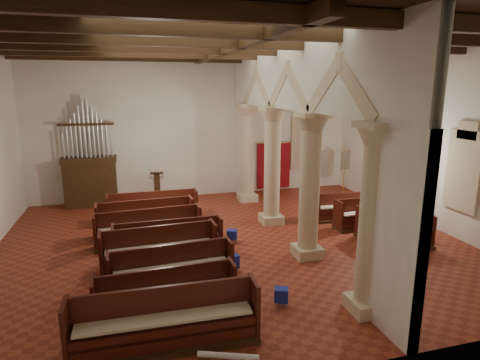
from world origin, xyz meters
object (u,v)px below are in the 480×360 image
object	(u,v)px
pipe_organ	(90,173)
lectern	(157,188)
nave_pew_0	(166,329)
processional_banner	(344,181)
aisle_pew_0	(403,238)

from	to	relation	value
pipe_organ	lectern	xyz separation A→B (m)	(2.63, -0.01, -0.82)
pipe_organ	nave_pew_0	distance (m)	10.34
pipe_organ	processional_banner	size ratio (longest dim) A/B	1.98
lectern	aisle_pew_0	size ratio (longest dim) A/B	0.72
nave_pew_0	aisle_pew_0	size ratio (longest dim) A/B	1.88
lectern	aisle_pew_0	world-z (taller)	lectern
pipe_organ	aisle_pew_0	xyz separation A→B (m)	(9.26, -7.31, -1.03)
processional_banner	aisle_pew_0	size ratio (longest dim) A/B	1.20
pipe_organ	aisle_pew_0	bearing A→B (deg)	-38.29
lectern	processional_banner	distance (m)	8.01
nave_pew_0	aisle_pew_0	distance (m)	7.74
lectern	aisle_pew_0	xyz separation A→B (m)	(6.63, -7.30, -0.21)
processional_banner	nave_pew_0	xyz separation A→B (m)	(-8.41, -8.38, -0.40)
pipe_organ	aisle_pew_0	size ratio (longest dim) A/B	2.39
pipe_organ	nave_pew_0	bearing A→B (deg)	-78.58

